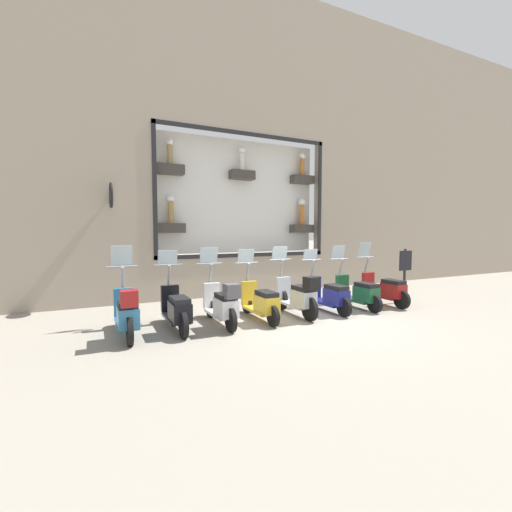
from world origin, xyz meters
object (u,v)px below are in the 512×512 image
Objects in this scene: scooter_black_6 at (177,310)px; scooter_teal_7 at (127,313)px; scooter_red_0 at (385,289)px; scooter_white_5 at (222,304)px; scooter_yellow_4 at (261,302)px; scooter_silver_3 at (298,296)px; scooter_navy_2 at (329,295)px; scooter_green_1 at (358,292)px; shop_sign_post at (405,274)px.

scooter_teal_7 is at bearing 93.42° from scooter_black_6.
scooter_teal_7 reaches higher than scooter_red_0.
scooter_red_0 is 4.70m from scooter_white_5.
scooter_silver_3 is at bearing -92.99° from scooter_yellow_4.
scooter_white_5 is (-0.01, 1.88, -0.02)m from scooter_silver_3.
scooter_navy_2 is 0.99× the size of scooter_black_6.
scooter_red_0 is 1.00× the size of scooter_green_1.
scooter_red_0 is 1.00× the size of scooter_black_6.
scooter_red_0 is at bearing -89.99° from scooter_black_6.
scooter_green_1 is at bearing -90.05° from scooter_black_6.
scooter_teal_7 is at bearing 90.03° from scooter_silver_3.
scooter_teal_7 is (-0.05, 2.82, 0.07)m from scooter_yellow_4.
scooter_white_5 reaches higher than scooter_black_6.
scooter_black_6 reaches higher than scooter_navy_2.
scooter_yellow_4 is at bearing 89.99° from scooter_navy_2.
scooter_white_5 is 1.19× the size of shop_sign_post.
scooter_red_0 is 1.00× the size of scooter_white_5.
scooter_navy_2 is 1.00× the size of scooter_white_5.
scooter_teal_7 reaches higher than scooter_silver_3.
scooter_red_0 reaches higher than scooter_green_1.
scooter_yellow_4 is 0.94m from scooter_white_5.
scooter_green_1 is 1.00× the size of scooter_navy_2.
scooter_green_1 is 0.99× the size of scooter_silver_3.
scooter_teal_7 reaches higher than scooter_navy_2.
scooter_silver_3 is at bearing 90.87° from shop_sign_post.
scooter_silver_3 is (-0.06, 2.82, 0.06)m from scooter_red_0.
scooter_navy_2 reaches higher than shop_sign_post.
scooter_navy_2 is 1.88m from scooter_yellow_4.
scooter_yellow_4 is (-0.01, 3.76, -0.02)m from scooter_red_0.
scooter_teal_7 reaches higher than scooter_black_6.
scooter_yellow_4 is at bearing 90.10° from scooter_red_0.
scooter_green_1 reaches higher than scooter_black_6.
scooter_black_6 is at bearing 89.85° from scooter_yellow_4.
scooter_white_5 is at bearing 90.78° from scooter_red_0.
scooter_red_0 is 6.58m from scooter_teal_7.
shop_sign_post is (0.00, -2.61, 0.39)m from scooter_navy_2.
scooter_white_5 reaches higher than scooter_navy_2.
scooter_teal_7 reaches higher than scooter_yellow_4.
scooter_silver_3 is 1.20× the size of shop_sign_post.
scooter_black_6 is at bearing 90.00° from shop_sign_post.
scooter_teal_7 reaches higher than shop_sign_post.
scooter_silver_3 reaches higher than scooter_black_6.
shop_sign_post is at bearing -89.87° from scooter_green_1.
scooter_silver_3 is 1.01× the size of scooter_white_5.
scooter_silver_3 is at bearing -91.10° from scooter_black_6.
scooter_silver_3 is at bearing -89.97° from scooter_teal_7.
scooter_red_0 is at bearing -89.22° from scooter_white_5.
scooter_yellow_4 is 0.99× the size of scooter_black_6.
scooter_black_6 is 0.94m from scooter_teal_7.
shop_sign_post is at bearing -89.13° from scooter_silver_3.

